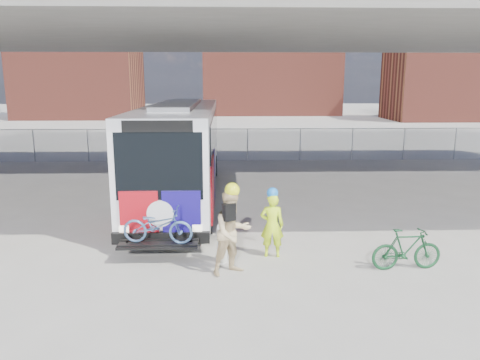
{
  "coord_description": "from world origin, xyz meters",
  "views": [
    {
      "loc": [
        -0.32,
        -14.38,
        4.47
      ],
      "look_at": [
        0.13,
        -0.86,
        1.6
      ],
      "focal_mm": 35.0,
      "sensor_mm": 36.0,
      "label": 1
    }
  ],
  "objects_px": {
    "bike_parked": "(407,249)",
    "bus": "(180,144)",
    "bollard": "(222,241)",
    "cyclist_hivis": "(272,223)",
    "cyclist_tan": "(232,231)"
  },
  "relations": [
    {
      "from": "bike_parked",
      "to": "bus",
      "type": "bearing_deg",
      "value": 36.29
    },
    {
      "from": "bollard",
      "to": "bike_parked",
      "type": "height_order",
      "value": "bike_parked"
    },
    {
      "from": "bus",
      "to": "bike_parked",
      "type": "xyz_separation_m",
      "value": [
        6.04,
        -7.32,
        -1.59
      ]
    },
    {
      "from": "cyclist_hivis",
      "to": "cyclist_tan",
      "type": "distance_m",
      "value": 1.5
    },
    {
      "from": "bike_parked",
      "to": "cyclist_tan",
      "type": "bearing_deg",
      "value": 87.72
    },
    {
      "from": "bollard",
      "to": "cyclist_hivis",
      "type": "xyz_separation_m",
      "value": [
        1.29,
        0.34,
        0.34
      ]
    },
    {
      "from": "cyclist_tan",
      "to": "bike_parked",
      "type": "height_order",
      "value": "cyclist_tan"
    },
    {
      "from": "bus",
      "to": "cyclist_hivis",
      "type": "distance_m",
      "value": 7.06
    },
    {
      "from": "bus",
      "to": "bike_parked",
      "type": "bearing_deg",
      "value": -50.47
    },
    {
      "from": "bus",
      "to": "bollard",
      "type": "bearing_deg",
      "value": -76.47
    },
    {
      "from": "cyclist_tan",
      "to": "bike_parked",
      "type": "bearing_deg",
      "value": -29.12
    },
    {
      "from": "cyclist_tan",
      "to": "bollard",
      "type": "bearing_deg",
      "value": 78.6
    },
    {
      "from": "bus",
      "to": "bollard",
      "type": "distance_m",
      "value": 7.03
    },
    {
      "from": "bus",
      "to": "bike_parked",
      "type": "distance_m",
      "value": 9.62
    },
    {
      "from": "cyclist_hivis",
      "to": "cyclist_tan",
      "type": "relative_size",
      "value": 0.84
    }
  ]
}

